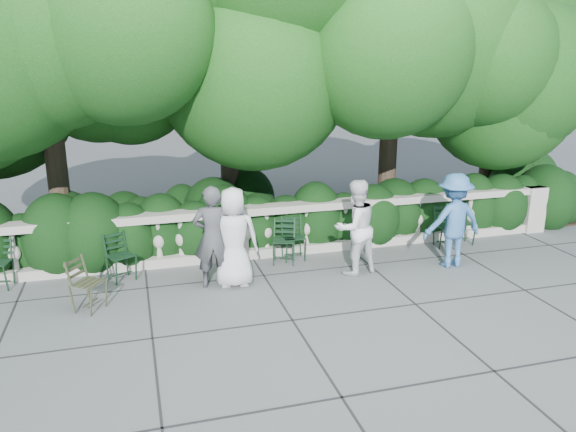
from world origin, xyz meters
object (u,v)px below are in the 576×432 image
object	(u,v)px
chair_b	(127,283)
chair_f	(448,249)
chair_weathered	(99,311)
person_casual_man	(355,227)
person_older_blue	(453,221)
chair_e	(465,246)
chair_d	(296,262)
chair_c	(283,266)
person_woman_grey	(212,237)
person_businessman	(234,237)

from	to	relation	value
chair_b	chair_f	bearing A→B (deg)	-26.16
chair_weathered	person_casual_man	size ratio (longest dim) A/B	0.50
person_older_blue	chair_e	bearing A→B (deg)	-136.04
chair_d	chair_c	bearing A→B (deg)	-153.86
chair_d	person_woman_grey	xyz separation A→B (m)	(-1.64, -0.70, 0.87)
chair_d	chair_f	xyz separation A→B (m)	(3.15, -0.12, 0.00)
chair_e	chair_f	xyz separation A→B (m)	(-0.43, -0.06, 0.00)
chair_c	chair_d	size ratio (longest dim) A/B	1.00
chair_b	person_casual_man	size ratio (longest dim) A/B	0.50
person_woman_grey	person_casual_man	world-z (taller)	person_woman_grey
chair_d	chair_e	world-z (taller)	same
chair_b	person_businessman	world-z (taller)	person_businessman
chair_b	person_older_blue	world-z (taller)	person_older_blue
chair_weathered	person_woman_grey	bearing A→B (deg)	-40.34
chair_e	person_businessman	bearing A→B (deg)	-171.04
chair_b	person_older_blue	size ratio (longest dim) A/B	0.49
chair_c	chair_weathered	bearing A→B (deg)	-142.54
chair_d	person_businessman	xyz separation A→B (m)	(-1.29, -0.75, 0.84)
person_woman_grey	chair_c	bearing A→B (deg)	-147.60
chair_weathered	person_businessman	world-z (taller)	person_businessman
chair_weathered	person_woman_grey	size ratio (longest dim) A/B	0.49
chair_b	chair_c	world-z (taller)	same
chair_c	person_casual_man	distance (m)	1.55
chair_c	person_older_blue	world-z (taller)	person_older_blue
chair_e	chair_f	world-z (taller)	same
chair_d	person_older_blue	size ratio (longest dim) A/B	0.49
chair_c	chair_e	xyz separation A→B (m)	(3.84, 0.07, 0.00)
chair_c	person_woman_grey	size ratio (longest dim) A/B	0.49
chair_e	person_woman_grey	size ratio (longest dim) A/B	0.49
chair_c	chair_e	size ratio (longest dim) A/B	1.00
chair_c	chair_d	xyz separation A→B (m)	(0.27, 0.13, 0.00)
chair_f	chair_weathered	xyz separation A→B (m)	(-6.62, -1.07, 0.00)
chair_d	person_casual_man	xyz separation A→B (m)	(0.85, -0.78, 0.84)
chair_weathered	chair_b	bearing A→B (deg)	13.07
chair_e	person_older_blue	bearing A→B (deg)	-134.33
person_casual_man	chair_weathered	bearing A→B (deg)	-7.18
chair_f	chair_c	bearing A→B (deg)	-172.62
chair_c	person_businessman	world-z (taller)	person_businessman
person_businessman	person_woman_grey	bearing A→B (deg)	-0.99
chair_b	person_casual_man	world-z (taller)	person_casual_man
chair_weathered	person_older_blue	distance (m)	6.23
chair_d	person_casual_man	distance (m)	1.43
person_businessman	chair_d	bearing A→B (deg)	-143.29
chair_c	chair_f	world-z (taller)	same
chair_b	person_woman_grey	size ratio (longest dim) A/B	0.49
chair_d	chair_e	size ratio (longest dim) A/B	1.00
chair_d	person_woman_grey	world-z (taller)	person_woman_grey
chair_b	chair_d	distance (m)	3.06
chair_c	chair_f	size ratio (longest dim) A/B	1.00
chair_b	chair_e	bearing A→B (deg)	-25.66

